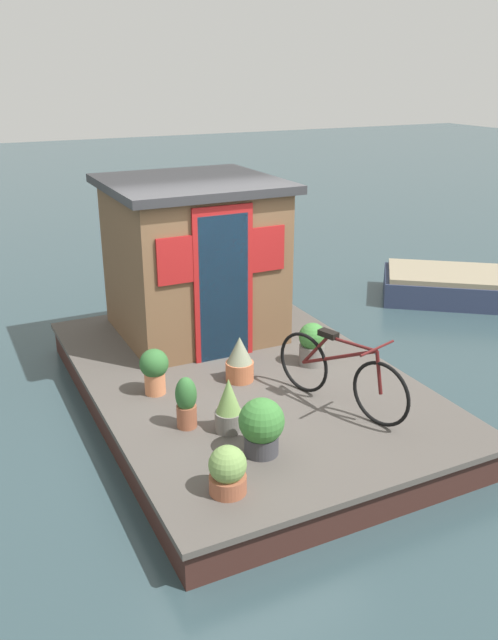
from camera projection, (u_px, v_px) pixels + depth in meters
The scene contains 12 objects.
ground_plane at pixel (241, 403), 7.49m from camera, with size 60.00×60.00×0.00m, color #2D4247.
houseboat_deck at pixel (241, 388), 7.42m from camera, with size 4.96×3.27×0.39m.
houseboat_cabin at pixel (194, 258), 8.14m from camera, with size 2.00×2.03×1.95m.
bicycle at pixel (340, 374), 6.49m from camera, with size 1.56×0.63×0.78m.
potted_plant_sage at pixel (186, 402), 6.16m from camera, with size 0.20×0.20×0.51m.
potted_plant_mint at pixel (312, 344), 7.48m from camera, with size 0.31×0.31×0.50m.
potted_plant_thyme at pixel (240, 360), 7.09m from camera, with size 0.31×0.31×0.51m.
potted_plant_succulent at pixel (229, 406), 6.10m from camera, with size 0.26×0.26×0.53m.
potted_plant_geranium at pixel (154, 369), 6.79m from camera, with size 0.30×0.30×0.49m.
potted_plant_fern at pixel (228, 471), 5.22m from camera, with size 0.31×0.31×0.41m.
potted_plant_rosemary at pixel (261, 426), 5.72m from camera, with size 0.41×0.41×0.53m.
dinghy_boat at pixel (482, 287), 10.68m from camera, with size 2.91×3.28×0.47m.
Camera 1 is at (-6.01, 2.84, 3.58)m, focal length 36.87 mm.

